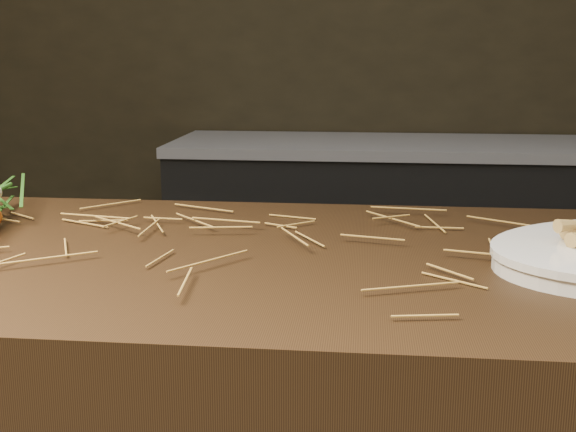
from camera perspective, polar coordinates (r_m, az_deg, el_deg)
name	(u,v)px	position (r m, az deg, el deg)	size (l,w,h in m)	color
back_counter	(399,243)	(2.99, 8.73, -2.15)	(1.82, 0.62, 0.84)	black
straw_bedding	(255,246)	(1.05, -2.59, -2.35)	(1.40, 0.60, 0.02)	#A97F2B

